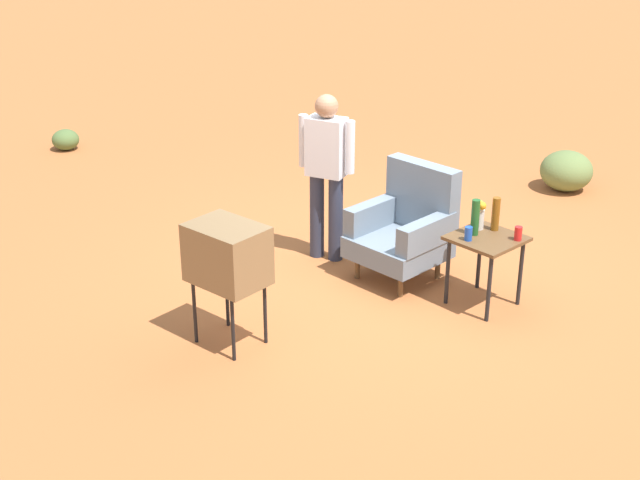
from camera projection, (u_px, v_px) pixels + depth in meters
name	position (u px, v px, depth m)	size (l,w,h in m)	color
ground_plane	(378.00, 272.00, 8.42)	(60.00, 60.00, 0.00)	#AD6033
armchair	(406.00, 226.00, 8.16)	(0.80, 0.80, 1.06)	brown
side_table	(486.00, 247.00, 7.61)	(0.56, 0.56, 0.65)	black
tv_on_stand	(227.00, 255.00, 6.90)	(0.65, 0.51, 1.03)	black
person_standing	(326.00, 167.00, 8.35)	(0.54, 0.34, 1.64)	#2D3347
soda_can_blue	(468.00, 234.00, 7.48)	(0.07, 0.07, 0.12)	blue
bottle_wine_green	(475.00, 217.00, 7.55)	(0.07, 0.07, 0.32)	#1E5623
bottle_tall_amber	(496.00, 214.00, 7.65)	(0.07, 0.07, 0.30)	brown
soda_can_red	(518.00, 233.00, 7.48)	(0.07, 0.07, 0.12)	red
flower_vase	(479.00, 213.00, 7.67)	(0.15, 0.10, 0.27)	silver
shrub_mid	(66.00, 140.00, 11.85)	(0.36, 0.36, 0.28)	#516B38
shrub_far	(566.00, 171.00, 10.39)	(0.61, 0.61, 0.47)	olive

